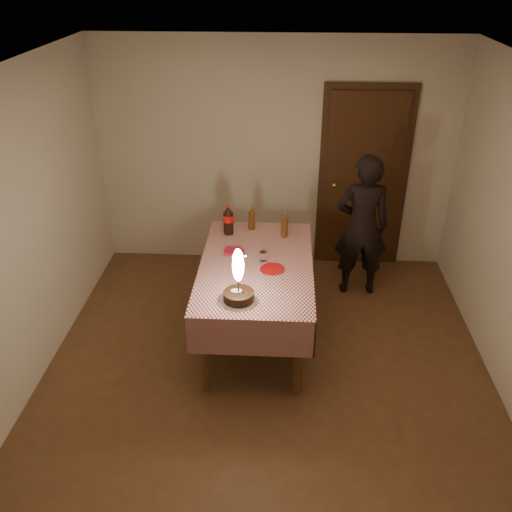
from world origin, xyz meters
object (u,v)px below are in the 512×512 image
birthday_cake (239,287)px  amber_bottle_right (284,226)px  red_plate (272,269)px  photographer (362,226)px  dining_table (256,274)px  amber_bottle_left (252,218)px  clear_cup (263,256)px  red_cup (240,255)px  cola_bottle (228,220)px

birthday_cake → amber_bottle_right: (0.36, 1.15, -0.01)m
red_plate → amber_bottle_right: size_ratio=0.86×
amber_bottle_right → photographer: (0.81, 0.38, -0.17)m
birthday_cake → photographer: bearing=52.6°
dining_table → amber_bottle_left: 0.75m
clear_cup → amber_bottle_right: amber_bottle_right is taller
red_cup → amber_bottle_right: bearing=50.7°
red_plate → amber_bottle_right: 0.66m
birthday_cake → photographer: 1.93m
red_plate → amber_bottle_right: bearing=81.1°
birthday_cake → amber_bottle_left: birthday_cake is taller
amber_bottle_left → red_plate: bearing=-73.5°
amber_bottle_left → amber_bottle_right: bearing=-24.7°
birthday_cake → clear_cup: size_ratio=5.28×
red_plate → amber_bottle_left: size_ratio=0.86×
dining_table → red_plate: bearing=-30.8°
red_cup → amber_bottle_left: (0.07, 0.64, 0.07)m
dining_table → red_plate: 0.21m
dining_table → photographer: photographer is taller
dining_table → red_plate: size_ratio=7.82×
cola_bottle → amber_bottle_left: cola_bottle is taller
clear_cup → amber_bottle_right: size_ratio=0.35×
cola_bottle → amber_bottle_right: 0.56m
photographer → cola_bottle: bearing=-166.0°
red_cup → cola_bottle: 0.56m
photographer → amber_bottle_left: bearing=-168.8°
red_plate → amber_bottle_left: 0.83m
red_cup → photographer: (1.21, 0.87, -0.10)m
red_cup → clear_cup: bearing=-0.5°
amber_bottle_right → red_cup: bearing=-129.3°
cola_bottle → clear_cup: bearing=-55.1°
birthday_cake → red_cup: birthday_cake is taller
birthday_cake → dining_table: bearing=79.6°
dining_table → birthday_cake: bearing=-100.4°
clear_cup → photographer: photographer is taller
red_plate → cola_bottle: (-0.46, 0.68, 0.15)m
red_plate → photographer: bearing=48.2°
birthday_cake → photographer: (1.17, 1.53, -0.18)m
dining_table → clear_cup: bearing=46.9°
photographer → red_cup: bearing=-144.4°
birthday_cake → cola_bottle: size_ratio=1.50×
birthday_cake → amber_bottle_left: size_ratio=1.87×
dining_table → cola_bottle: size_ratio=5.42×
cola_bottle → amber_bottle_left: (0.22, 0.11, -0.03)m
red_plate → photographer: size_ratio=0.14×
red_cup → amber_bottle_right: (0.40, 0.49, 0.07)m
dining_table → photographer: size_ratio=1.09×
photographer → clear_cup: bearing=-139.0°
dining_table → clear_cup: clear_cup is taller
birthday_cake → red_cup: (-0.04, 0.66, -0.08)m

